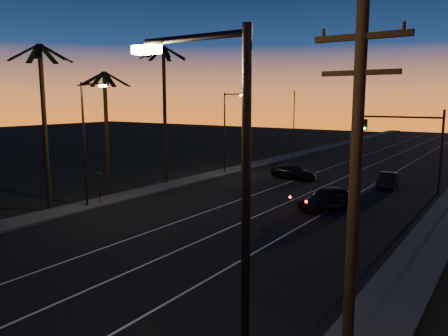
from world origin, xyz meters
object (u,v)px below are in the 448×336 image
Objects in this scene: signal_mast at (412,135)px; cross_car at (293,172)px; utility_pole at (354,204)px; right_car at (388,180)px; lead_car at (328,198)px.

signal_mast reaches higher than cross_car.
right_car is at bearing 101.76° from utility_pole.
lead_car is 10.45m from right_car.
signal_mast is 11.43m from cross_car.
lead_car is 1.31× the size of right_car.
utility_pole reaches higher than right_car.
signal_mast is at bearing 4.90° from cross_car.
signal_mast is 1.67× the size of right_car.
lead_car is at bearing -53.40° from cross_car.
utility_pole is at bearing -78.24° from right_car.
right_car is (1.66, 10.32, -0.13)m from lead_car.
signal_mast is 11.91m from lead_car.
lead_car is (-7.82, 19.27, -4.49)m from utility_pole.
signal_mast is at bearing 13.29° from right_car.
cross_car is at bearing -175.10° from signal_mast.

